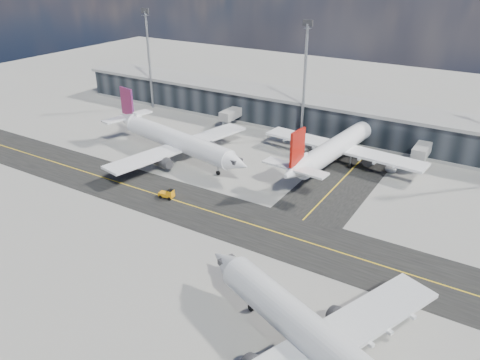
% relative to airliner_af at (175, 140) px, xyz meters
% --- Properties ---
extents(ground, '(300.00, 300.00, 0.00)m').
position_rel_airliner_af_xyz_m(ground, '(19.00, -20.65, -4.34)').
color(ground, gray).
rests_on(ground, ground).
extents(taxiway_lanes, '(180.00, 63.00, 0.03)m').
position_rel_airliner_af_xyz_m(taxiway_lanes, '(22.92, -9.91, -4.33)').
color(taxiway_lanes, black).
rests_on(taxiway_lanes, ground).
extents(terminal_concourse, '(152.00, 19.80, 8.80)m').
position_rel_airliner_af_xyz_m(terminal_concourse, '(19.05, 34.29, -0.25)').
color(terminal_concourse, black).
rests_on(terminal_concourse, ground).
extents(floodlight_masts, '(102.50, 0.70, 28.90)m').
position_rel_airliner_af_xyz_m(floodlight_masts, '(19.00, 27.35, 11.26)').
color(floodlight_masts, gray).
rests_on(floodlight_masts, ground).
extents(airliner_af, '(44.18, 37.91, 13.15)m').
position_rel_airliner_af_xyz_m(airliner_af, '(0.00, 0.00, 0.00)').
color(airliner_af, white).
rests_on(airliner_af, ground).
extents(airliner_redtail, '(38.00, 44.50, 13.17)m').
position_rel_airliner_af_xyz_m(airliner_redtail, '(33.10, 16.07, 0.01)').
color(airliner_redtail, white).
rests_on(airliner_redtail, ground).
extents(airliner_near, '(42.29, 36.57, 13.05)m').
position_rel_airliner_af_xyz_m(airliner_near, '(53.79, -40.86, -0.03)').
color(airliner_near, silver).
rests_on(airliner_near, ground).
extents(baggage_tug, '(3.15, 1.88, 1.87)m').
position_rel_airliner_af_xyz_m(baggage_tug, '(11.34, -16.71, -3.41)').
color(baggage_tug, orange).
rests_on(baggage_tug, ground).
extents(service_van, '(2.94, 5.54, 1.48)m').
position_rel_airliner_af_xyz_m(service_van, '(44.66, 19.76, -3.60)').
color(service_van, white).
rests_on(service_van, ground).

